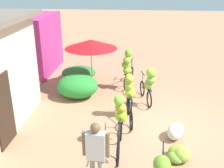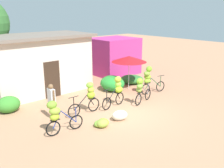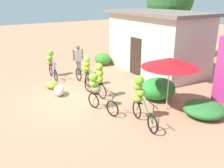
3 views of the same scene
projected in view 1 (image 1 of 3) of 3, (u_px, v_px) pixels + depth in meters
ground_plane at (157, 123)px, 8.65m from camera, size 60.00×60.00×0.00m
shop_pink at (24, 43)px, 12.99m from camera, size 3.20×2.80×2.67m
hedge_bush_front_right at (77, 86)px, 10.34m from camera, size 1.34×1.55×0.90m
hedge_bush_mid at (79, 73)px, 12.36m from camera, size 1.49×1.53×0.50m
market_umbrella at (91, 44)px, 10.68m from camera, size 2.09×2.09×2.03m
bicycle_near_pile at (120, 119)px, 7.20m from camera, size 1.74×0.41×1.45m
bicycle_center_loaded at (130, 94)px, 8.64m from camera, size 1.60×0.39×1.50m
bicycle_by_shop at (149, 83)px, 9.55m from camera, size 1.59×0.55×1.42m
bicycle_rightmost at (128, 66)px, 11.05m from camera, size 1.70×0.54×1.64m
banana_pile_on_ground at (179, 155)px, 6.88m from camera, size 0.75×0.67×0.35m
produce_sack at (175, 131)px, 7.78m from camera, size 0.81×0.64×0.44m
person_vendor at (96, 150)px, 5.64m from camera, size 0.22×0.58×1.63m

